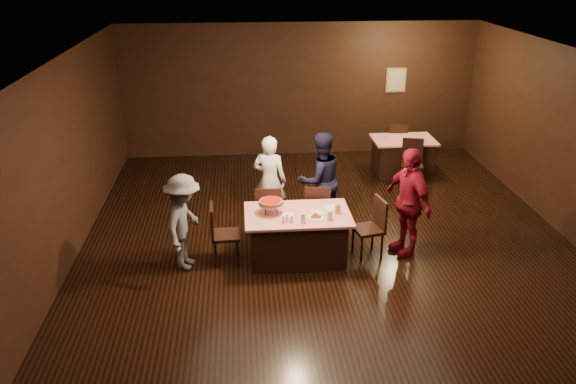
# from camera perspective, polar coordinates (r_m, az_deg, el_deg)

# --- Properties ---
(room) EXTENTS (10.00, 10.04, 3.02)m
(room) POSITION_cam_1_polar(r_m,az_deg,el_deg) (7.98, 5.05, 6.57)
(room) COLOR black
(room) RESTS_ON ground
(main_table) EXTENTS (1.60, 1.00, 0.77)m
(main_table) POSITION_cam_1_polar(r_m,az_deg,el_deg) (8.66, 0.97, -4.50)
(main_table) COLOR #B9120C
(main_table) RESTS_ON ground
(back_table) EXTENTS (1.30, 0.90, 0.77)m
(back_table) POSITION_cam_1_polar(r_m,az_deg,el_deg) (12.23, 11.53, 3.59)
(back_table) COLOR red
(back_table) RESTS_ON ground
(chair_far_left) EXTENTS (0.45, 0.45, 0.95)m
(chair_far_left) POSITION_cam_1_polar(r_m,az_deg,el_deg) (9.26, -1.96, -1.94)
(chair_far_left) COLOR black
(chair_far_left) RESTS_ON ground
(chair_far_right) EXTENTS (0.47, 0.47, 0.95)m
(chair_far_right) POSITION_cam_1_polar(r_m,az_deg,el_deg) (9.33, 2.95, -1.75)
(chair_far_right) COLOR black
(chair_far_right) RESTS_ON ground
(chair_end_left) EXTENTS (0.44, 0.44, 0.95)m
(chair_end_left) POSITION_cam_1_polar(r_m,az_deg,el_deg) (8.59, -6.37, -4.23)
(chair_end_left) COLOR black
(chair_end_left) RESTS_ON ground
(chair_end_right) EXTENTS (0.50, 0.50, 0.95)m
(chair_end_right) POSITION_cam_1_polar(r_m,az_deg,el_deg) (8.79, 8.14, -3.65)
(chair_end_right) COLOR black
(chair_end_right) RESTS_ON ground
(chair_back_near) EXTENTS (0.50, 0.50, 0.95)m
(chair_back_near) POSITION_cam_1_polar(r_m,az_deg,el_deg) (11.58, 12.49, 2.83)
(chair_back_near) COLOR black
(chair_back_near) RESTS_ON ground
(chair_back_far) EXTENTS (0.43, 0.43, 0.95)m
(chair_back_far) POSITION_cam_1_polar(r_m,az_deg,el_deg) (12.75, 10.84, 4.89)
(chair_back_far) COLOR black
(chair_back_far) RESTS_ON ground
(diner_white_jacket) EXTENTS (0.68, 0.56, 1.60)m
(diner_white_jacket) POSITION_cam_1_polar(r_m,az_deg,el_deg) (9.62, -1.87, 1.18)
(diner_white_jacket) COLOR white
(diner_white_jacket) RESTS_ON ground
(diner_navy_hoodie) EXTENTS (0.99, 0.88, 1.69)m
(diner_navy_hoodie) POSITION_cam_1_polar(r_m,az_deg,el_deg) (9.53, 3.25, 1.22)
(diner_navy_hoodie) COLOR black
(diner_navy_hoodie) RESTS_ON ground
(diner_grey_knit) EXTENTS (0.76, 1.06, 1.48)m
(diner_grey_knit) POSITION_cam_1_polar(r_m,az_deg,el_deg) (8.42, -10.52, -3.04)
(diner_grey_knit) COLOR slate
(diner_grey_knit) RESTS_ON ground
(diner_red_shirt) EXTENTS (0.76, 1.10, 1.74)m
(diner_red_shirt) POSITION_cam_1_polar(r_m,az_deg,el_deg) (8.83, 12.08, -0.96)
(diner_red_shirt) COLOR maroon
(diner_red_shirt) RESTS_ON ground
(pizza_stand) EXTENTS (0.38, 0.38, 0.22)m
(pizza_stand) POSITION_cam_1_polar(r_m,az_deg,el_deg) (8.43, -1.75, -1.04)
(pizza_stand) COLOR black
(pizza_stand) RESTS_ON main_table
(plate_with_slice) EXTENTS (0.25, 0.25, 0.06)m
(plate_with_slice) POSITION_cam_1_polar(r_m,az_deg,el_deg) (8.34, 2.82, -2.51)
(plate_with_slice) COLOR white
(plate_with_slice) RESTS_ON main_table
(plate_empty) EXTENTS (0.25, 0.25, 0.01)m
(plate_empty) POSITION_cam_1_polar(r_m,az_deg,el_deg) (8.68, 4.50, -1.59)
(plate_empty) COLOR white
(plate_empty) RESTS_ON main_table
(glass_front_left) EXTENTS (0.08, 0.08, 0.14)m
(glass_front_left) POSITION_cam_1_polar(r_m,az_deg,el_deg) (8.19, 1.55, -2.65)
(glass_front_left) COLOR silver
(glass_front_left) RESTS_ON main_table
(glass_front_right) EXTENTS (0.08, 0.08, 0.14)m
(glass_front_right) POSITION_cam_1_polar(r_m,az_deg,el_deg) (8.29, 4.27, -2.39)
(glass_front_right) COLOR silver
(glass_front_right) RESTS_ON main_table
(glass_amber) EXTENTS (0.08, 0.08, 0.14)m
(glass_amber) POSITION_cam_1_polar(r_m,az_deg,el_deg) (8.49, 5.06, -1.76)
(glass_amber) COLOR #BF7F26
(glass_amber) RESTS_ON main_table
(condiments) EXTENTS (0.17, 0.10, 0.09)m
(condiments) POSITION_cam_1_polar(r_m,az_deg,el_deg) (8.19, -0.06, -2.79)
(condiments) COLOR silver
(condiments) RESTS_ON main_table
(napkin_center) EXTENTS (0.19, 0.19, 0.01)m
(napkin_center) POSITION_cam_1_polar(r_m,az_deg,el_deg) (8.52, 3.00, -2.11)
(napkin_center) COLOR white
(napkin_center) RESTS_ON main_table
(napkin_left) EXTENTS (0.21, 0.21, 0.01)m
(napkin_left) POSITION_cam_1_polar(r_m,az_deg,el_deg) (8.43, 0.01, -2.37)
(napkin_left) COLOR white
(napkin_left) RESTS_ON main_table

